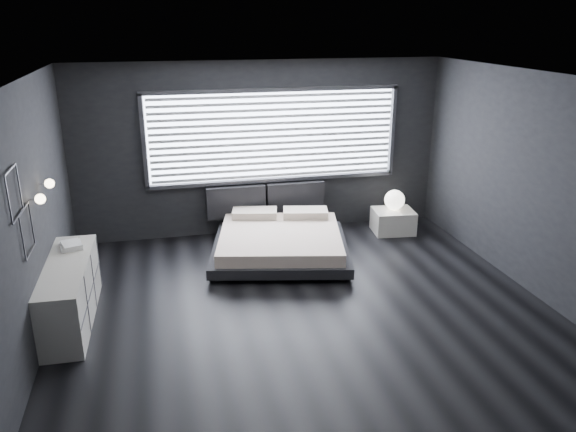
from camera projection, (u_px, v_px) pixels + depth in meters
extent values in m
plane|color=black|center=(303.00, 306.00, 7.03)|extent=(6.00, 6.00, 0.00)
plane|color=silver|center=(306.00, 77.00, 6.10)|extent=(6.00, 6.00, 0.00)
cube|color=black|center=(261.00, 149.00, 9.09)|extent=(6.00, 0.04, 2.80)
cube|color=black|center=(402.00, 313.00, 4.04)|extent=(6.00, 0.04, 2.80)
cube|color=black|center=(30.00, 219.00, 5.92)|extent=(0.04, 5.50, 2.80)
cube|color=black|center=(530.00, 183.00, 7.21)|extent=(0.04, 5.50, 2.80)
cube|color=white|center=(274.00, 136.00, 9.04)|extent=(4.00, 0.02, 1.38)
cube|color=#47474C|center=(144.00, 142.00, 8.58)|extent=(0.06, 0.08, 1.48)
cube|color=#47474C|center=(392.00, 131.00, 9.45)|extent=(0.06, 0.08, 1.48)
cube|color=#47474C|center=(274.00, 90.00, 8.77)|extent=(4.14, 0.08, 0.06)
cube|color=#47474C|center=(274.00, 180.00, 9.26)|extent=(4.14, 0.08, 0.06)
cube|color=silver|center=(274.00, 136.00, 8.99)|extent=(3.94, 0.03, 1.32)
cube|color=black|center=(236.00, 202.00, 9.17)|extent=(0.96, 0.16, 0.52)
cube|color=black|center=(295.00, 197.00, 9.38)|extent=(0.96, 0.16, 0.52)
cylinder|color=silver|center=(33.00, 199.00, 5.91)|extent=(0.10, 0.02, 0.02)
sphere|color=#FFE5B7|center=(40.00, 199.00, 5.93)|extent=(0.11, 0.11, 0.11)
cylinder|color=silver|center=(43.00, 184.00, 6.46)|extent=(0.10, 0.02, 0.02)
sphere|color=#FFE5B7|center=(49.00, 184.00, 6.48)|extent=(0.11, 0.11, 0.11)
cube|color=#47474C|center=(10.00, 170.00, 5.19)|extent=(0.01, 0.46, 0.02)
cube|color=#47474C|center=(18.00, 216.00, 5.35)|extent=(0.01, 0.46, 0.02)
cube|color=#47474C|center=(19.00, 187.00, 5.48)|extent=(0.01, 0.02, 0.46)
cube|color=#47474C|center=(9.00, 201.00, 5.06)|extent=(0.01, 0.02, 0.46)
cube|color=#47474C|center=(24.00, 209.00, 5.58)|extent=(0.01, 0.46, 0.02)
cube|color=#47474C|center=(31.00, 252.00, 5.73)|extent=(0.01, 0.46, 0.02)
cube|color=#47474C|center=(32.00, 223.00, 5.87)|extent=(0.01, 0.02, 0.46)
cube|color=#47474C|center=(22.00, 239.00, 5.45)|extent=(0.01, 0.02, 0.46)
cube|color=black|center=(218.00, 277.00, 7.72)|extent=(0.13, 0.13, 0.07)
cube|color=black|center=(343.00, 276.00, 7.74)|extent=(0.13, 0.13, 0.07)
cube|color=black|center=(228.00, 236.00, 9.16)|extent=(0.13, 0.13, 0.07)
cube|color=black|center=(332.00, 236.00, 9.19)|extent=(0.13, 0.13, 0.07)
cube|color=black|center=(280.00, 248.00, 8.42)|extent=(2.35, 2.28, 0.14)
cube|color=beige|center=(280.00, 238.00, 8.36)|extent=(2.11, 2.11, 0.18)
cube|color=beige|center=(255.00, 213.00, 8.97)|extent=(0.77, 0.52, 0.12)
cube|color=beige|center=(305.00, 213.00, 8.98)|extent=(0.77, 0.52, 0.12)
cube|color=silver|center=(393.00, 221.00, 9.40)|extent=(0.71, 0.61, 0.38)
sphere|color=white|center=(395.00, 200.00, 9.32)|extent=(0.33, 0.33, 0.33)
cube|color=silver|center=(68.00, 293.00, 6.57)|extent=(0.55, 1.84, 0.73)
cube|color=#47474C|center=(91.00, 291.00, 6.62)|extent=(0.05, 1.80, 0.71)
cube|color=white|center=(71.00, 246.00, 6.92)|extent=(0.32, 0.37, 0.04)
cube|color=white|center=(71.00, 244.00, 6.90)|extent=(0.29, 0.34, 0.03)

